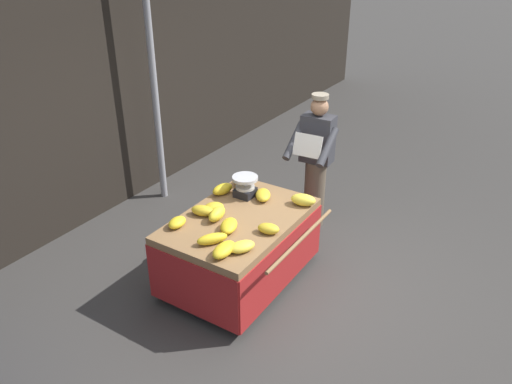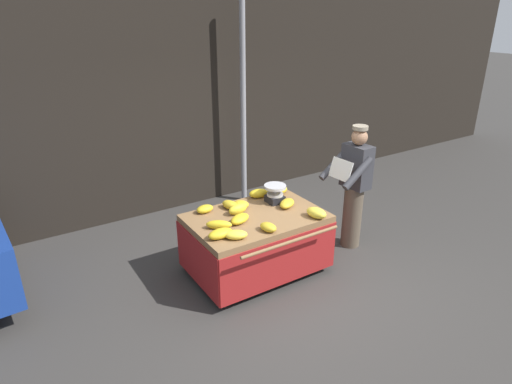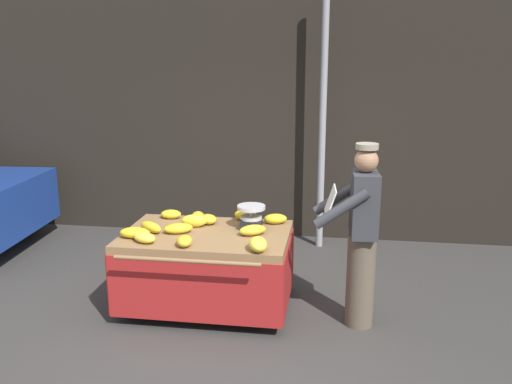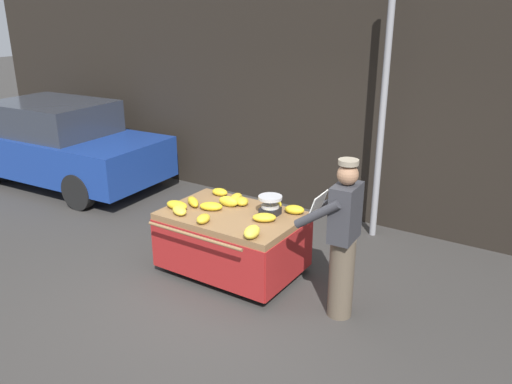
% 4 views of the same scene
% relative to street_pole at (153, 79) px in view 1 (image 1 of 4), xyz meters
% --- Properties ---
extents(ground_plane, '(60.00, 60.00, 0.00)m').
position_rel_street_pole_xyz_m(ground_plane, '(-0.75, -2.52, -1.68)').
color(ground_plane, '#383533').
extents(back_wall, '(16.00, 0.24, 4.39)m').
position_rel_street_pole_xyz_m(back_wall, '(-0.75, 0.48, 0.51)').
color(back_wall, black).
rests_on(back_wall, ground).
extents(street_pole, '(0.09, 0.09, 3.36)m').
position_rel_street_pole_xyz_m(street_pole, '(0.00, 0.00, 0.00)').
color(street_pole, gray).
rests_on(street_pole, ground).
extents(banana_cart, '(1.62, 1.28, 0.79)m').
position_rel_street_pole_xyz_m(banana_cart, '(-1.04, -2.01, -1.11)').
color(banana_cart, olive).
rests_on(banana_cart, ground).
extents(weighing_scale, '(0.28, 0.28, 0.24)m').
position_rel_street_pole_xyz_m(weighing_scale, '(-0.63, -1.81, -0.78)').
color(weighing_scale, black).
rests_on(weighing_scale, banana_cart).
extents(banana_bunch_0, '(0.22, 0.29, 0.12)m').
position_rel_street_pole_xyz_m(banana_bunch_0, '(-0.47, -2.44, -0.83)').
color(banana_bunch_0, yellow).
rests_on(banana_bunch_0, banana_cart).
extents(banana_bunch_1, '(0.26, 0.26, 0.10)m').
position_rel_street_pole_xyz_m(banana_bunch_1, '(-1.09, -1.73, -0.84)').
color(banana_bunch_1, gold).
rests_on(banana_bunch_1, banana_cart).
extents(banana_bunch_2, '(0.30, 0.26, 0.10)m').
position_rel_street_pole_xyz_m(banana_bunch_2, '(-1.58, -2.07, -0.84)').
color(banana_bunch_2, gold).
rests_on(banana_bunch_2, banana_cart).
extents(banana_bunch_3, '(0.31, 0.28, 0.10)m').
position_rel_street_pole_xyz_m(banana_bunch_3, '(-0.58, -2.01, -0.85)').
color(banana_bunch_3, gold).
rests_on(banana_bunch_3, banana_cart).
extents(banana_bunch_4, '(0.28, 0.19, 0.12)m').
position_rel_street_pole_xyz_m(banana_bunch_4, '(-0.72, -1.57, -0.83)').
color(banana_bunch_4, gold).
rests_on(banana_bunch_4, banana_cart).
extents(banana_bunch_5, '(0.29, 0.16, 0.10)m').
position_rel_street_pole_xyz_m(banana_bunch_5, '(-1.66, -2.27, -0.84)').
color(banana_bunch_5, gold).
rests_on(banana_bunch_5, banana_cart).
extents(banana_bunch_6, '(0.18, 0.24, 0.10)m').
position_rel_street_pole_xyz_m(banana_bunch_6, '(-1.14, -2.42, -0.84)').
color(banana_bunch_6, gold).
rests_on(banana_bunch_6, banana_cart).
extents(banana_bunch_7, '(0.27, 0.15, 0.13)m').
position_rel_street_pole_xyz_m(banana_bunch_7, '(-1.20, -1.85, -0.83)').
color(banana_bunch_7, yellow).
rests_on(banana_bunch_7, banana_cart).
extents(banana_bunch_8, '(0.32, 0.25, 0.10)m').
position_rel_street_pole_xyz_m(banana_bunch_8, '(-1.30, -2.07, -0.84)').
color(banana_bunch_8, gold).
rests_on(banana_bunch_8, banana_cart).
extents(banana_bunch_9, '(0.29, 0.25, 0.09)m').
position_rel_street_pole_xyz_m(banana_bunch_9, '(-1.53, -2.37, -0.85)').
color(banana_bunch_9, yellow).
rests_on(banana_bunch_9, banana_cart).
extents(banana_bunch_10, '(0.27, 0.20, 0.10)m').
position_rel_street_pole_xyz_m(banana_bunch_10, '(-0.41, -1.62, -0.84)').
color(banana_bunch_10, gold).
rests_on(banana_bunch_10, banana_cart).
extents(banana_bunch_11, '(0.23, 0.16, 0.09)m').
position_rel_street_pole_xyz_m(banana_bunch_11, '(-1.52, -1.60, -0.85)').
color(banana_bunch_11, gold).
rests_on(banana_bunch_11, banana_cart).
extents(banana_bunch_12, '(0.19, 0.27, 0.10)m').
position_rel_street_pole_xyz_m(banana_bunch_12, '(-1.21, -1.67, -0.84)').
color(banana_bunch_12, gold).
rests_on(banana_bunch_12, banana_cart).
extents(vendor_person, '(0.60, 0.54, 1.71)m').
position_rel_street_pole_xyz_m(vendor_person, '(0.43, -2.14, -0.81)').
color(vendor_person, brown).
rests_on(vendor_person, ground).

